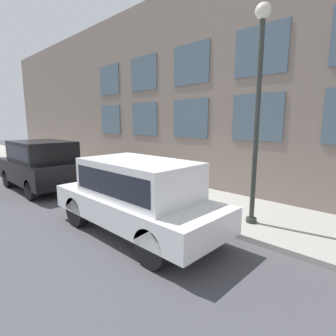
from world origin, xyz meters
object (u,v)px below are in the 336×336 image
parked_truck_black_far (42,162)px  person (168,175)px  parked_truck_white_near (137,192)px  fire_hydrant (168,194)px  street_lamp (259,92)px

parked_truck_black_far → person: bearing=-66.4°
parked_truck_black_far → parked_truck_white_near: bearing=-91.2°
fire_hydrant → person: (0.45, 0.45, 0.47)m
parked_truck_white_near → parked_truck_black_far: parked_truck_black_far is taller
person → parked_truck_black_far: bearing=-38.9°
person → street_lamp: (-0.01, -2.97, 2.40)m
parked_truck_white_near → street_lamp: size_ratio=0.89×
fire_hydrant → street_lamp: (0.44, -2.52, 2.87)m
fire_hydrant → parked_truck_black_far: parked_truck_black_far is taller
fire_hydrant → person: size_ratio=0.51×
parked_truck_white_near → street_lamp: 3.70m
person → parked_truck_white_near: parked_truck_white_near is taller
parked_truck_white_near → street_lamp: (2.25, -1.79, 2.32)m
fire_hydrant → parked_truck_white_near: (-1.81, -0.73, 0.55)m
parked_truck_white_near → street_lamp: bearing=-38.5°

